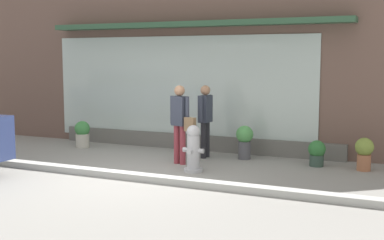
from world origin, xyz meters
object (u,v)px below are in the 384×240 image
(potted_plant_by_entrance, at_px, (245,140))
(potted_plant_trailing_edge, at_px, (317,152))
(pedestrian_with_handbag, at_px, (180,119))
(pedestrian_passerby, at_px, (205,115))
(potted_plant_window_right, at_px, (82,133))
(fire_hydrant, at_px, (193,149))
(potted_plant_window_left, at_px, (364,152))

(potted_plant_by_entrance, bearing_deg, potted_plant_trailing_edge, -3.77)
(pedestrian_with_handbag, xyz_separation_m, pedestrian_passerby, (0.19, 0.84, -0.01))
(potted_plant_window_right, bearing_deg, pedestrian_passerby, 0.76)
(fire_hydrant, relative_size, pedestrian_with_handbag, 0.56)
(pedestrian_passerby, relative_size, potted_plant_window_right, 2.45)
(potted_plant_window_right, xyz_separation_m, potted_plant_by_entrance, (4.03, 0.22, 0.07))
(fire_hydrant, height_order, potted_plant_window_left, fire_hydrant)
(potted_plant_window_right, height_order, potted_plant_trailing_edge, potted_plant_window_right)
(potted_plant_window_left, distance_m, potted_plant_trailing_edge, 0.91)
(pedestrian_passerby, bearing_deg, pedestrian_with_handbag, 169.69)
(fire_hydrant, distance_m, potted_plant_trailing_edge, 2.52)
(potted_plant_window_left, height_order, potted_plant_trailing_edge, potted_plant_window_left)
(potted_plant_window_right, distance_m, potted_plant_by_entrance, 4.04)
(potted_plant_window_right, bearing_deg, fire_hydrant, -20.57)
(pedestrian_passerby, distance_m, potted_plant_by_entrance, 0.99)
(potted_plant_window_left, distance_m, potted_plant_by_entrance, 2.45)
(pedestrian_with_handbag, bearing_deg, fire_hydrant, -28.46)
(potted_plant_window_right, relative_size, potted_plant_trailing_edge, 1.23)
(pedestrian_passerby, height_order, potted_plant_trailing_edge, pedestrian_passerby)
(fire_hydrant, xyz_separation_m, potted_plant_window_right, (-3.51, 1.32, -0.09))
(fire_hydrant, bearing_deg, pedestrian_passerby, 103.14)
(potted_plant_by_entrance, bearing_deg, pedestrian_passerby, -167.75)
(pedestrian_with_handbag, distance_m, potted_plant_window_right, 3.16)
(potted_plant_window_left, bearing_deg, potted_plant_trailing_edge, 177.42)
(pedestrian_with_handbag, distance_m, potted_plant_by_entrance, 1.54)
(pedestrian_with_handbag, distance_m, potted_plant_trailing_edge, 2.81)
(pedestrian_with_handbag, xyz_separation_m, potted_plant_window_left, (3.48, 0.88, -0.57))
(potted_plant_window_left, bearing_deg, potted_plant_by_entrance, 176.67)
(pedestrian_with_handbag, xyz_separation_m, potted_plant_window_right, (-3.00, 0.80, -0.59))
(fire_hydrant, relative_size, pedestrian_passerby, 0.57)
(potted_plant_window_right, distance_m, potted_plant_trailing_edge, 5.58)
(potted_plant_window_right, bearing_deg, potted_plant_by_entrance, 3.17)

